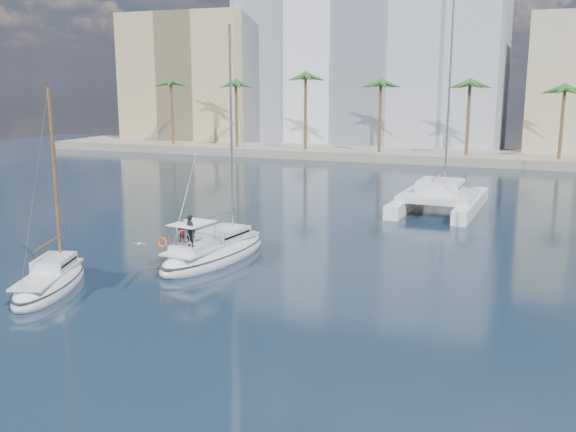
% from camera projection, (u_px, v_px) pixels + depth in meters
% --- Properties ---
extents(ground, '(160.00, 160.00, 0.00)m').
position_uv_depth(ground, '(254.00, 281.00, 34.96)').
color(ground, black).
rests_on(ground, ground).
extents(quay, '(120.00, 14.00, 1.20)m').
position_uv_depth(quay, '(430.00, 155.00, 90.53)').
color(quay, gray).
rests_on(quay, ground).
extents(building_modern, '(42.00, 16.00, 28.00)m').
position_uv_depth(building_modern, '(371.00, 61.00, 103.01)').
color(building_modern, white).
rests_on(building_modern, ground).
extents(building_tan_left, '(22.00, 14.00, 22.00)m').
position_uv_depth(building_tan_left, '(195.00, 81.00, 110.58)').
color(building_tan_left, tan).
rests_on(building_tan_left, ground).
extents(palm_left, '(3.60, 3.60, 12.30)m').
position_uv_depth(palm_left, '(202.00, 85.00, 96.94)').
color(palm_left, brown).
rests_on(palm_left, ground).
extents(palm_centre, '(3.60, 3.60, 12.30)m').
position_uv_depth(palm_centre, '(429.00, 85.00, 84.91)').
color(palm_centre, brown).
rests_on(palm_centre, ground).
extents(main_sloop, '(4.41, 10.25, 14.75)m').
position_uv_depth(main_sloop, '(214.00, 252.00, 39.08)').
color(main_sloop, white).
rests_on(main_sloop, ground).
extents(small_sloop, '(4.77, 8.01, 10.99)m').
position_uv_depth(small_sloop, '(50.00, 282.00, 33.34)').
color(small_sloop, white).
rests_on(small_sloop, ground).
extents(catamaran, '(7.01, 13.14, 18.64)m').
position_uv_depth(catamaran, '(440.00, 196.00, 54.52)').
color(catamaran, white).
rests_on(catamaran, ground).
extents(seagull, '(0.94, 0.40, 0.17)m').
position_uv_depth(seagull, '(139.00, 244.00, 38.46)').
color(seagull, silver).
rests_on(seagull, ground).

